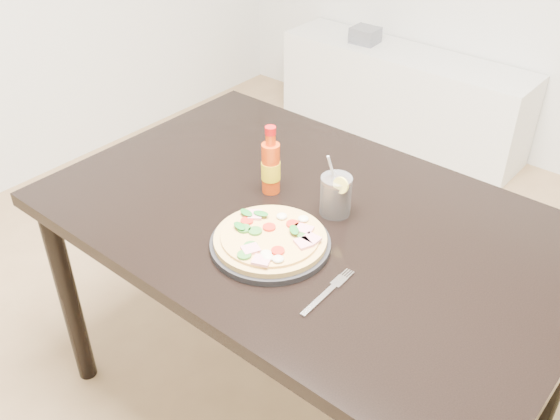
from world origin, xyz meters
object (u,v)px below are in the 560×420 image
Objects in this scene: dining_table at (308,240)px; media_console at (401,96)px; pizza at (271,238)px; hot_sauce_bottle at (271,166)px; cola_cup at (336,196)px; plate at (270,244)px; fork at (329,291)px.

dining_table is 1.98m from media_console.
pizza is 1.39× the size of hot_sauce_bottle.
dining_table is 8.08× the size of cola_cup.
hot_sauce_bottle is (-0.16, 0.19, 0.07)m from plate.
plate is at bearing -69.36° from media_console.
pizza is 0.20× the size of media_console.
plate is 1.71× the size of cola_cup.
dining_table reaches higher than media_console.
plate is 1.57× the size of fork.
hot_sauce_bottle is 1.95m from media_console.
plate is 0.02m from pizza.
hot_sauce_bottle is 0.20m from cola_cup.
media_console is at bearing 112.13° from dining_table.
cola_cup reaches higher than media_console.
fork is 0.13× the size of media_console.
plate is 0.23m from cola_cup.
hot_sauce_bottle is at bearing 130.22° from plate.
pizza is 2.16m from media_console.
pizza is 0.23m from cola_cup.
hot_sauce_bottle reaches higher than media_console.
pizza is (0.01, -0.17, 0.11)m from dining_table.
dining_table is at bearing 93.12° from plate.
fork is 2.27m from media_console.
dining_table is 0.19m from plate.
cola_cup is at bearing 8.36° from hot_sauce_bottle.
media_console is (-0.73, 1.80, -0.42)m from dining_table.
fork is at bearing -64.71° from media_console.
hot_sauce_bottle is 1.14× the size of cola_cup.
plate is 0.21× the size of media_console.
cola_cup reaches higher than plate.
pizza reaches higher than plate.
cola_cup is 1.99m from media_console.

